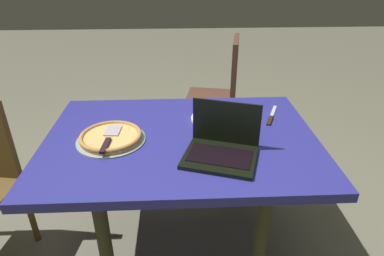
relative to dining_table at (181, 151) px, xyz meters
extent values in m
plane|color=#696854|center=(0.00, 0.00, -0.65)|extent=(12.00, 12.00, 0.00)
cube|color=navy|center=(0.00, 0.00, 0.06)|extent=(1.30, 0.92, 0.04)
cylinder|color=#32311B|center=(-0.34, -0.34, -0.30)|extent=(0.06, 0.06, 0.69)
cylinder|color=#32311B|center=(0.34, -0.34, -0.30)|extent=(0.06, 0.06, 0.69)
cylinder|color=#32311B|center=(-0.34, 0.34, -0.30)|extent=(0.06, 0.06, 0.69)
cylinder|color=#32311B|center=(0.34, 0.34, -0.30)|extent=(0.06, 0.06, 0.69)
cube|color=black|center=(0.16, -0.21, 0.09)|extent=(0.36, 0.32, 0.02)
cube|color=black|center=(0.16, -0.21, 0.10)|extent=(0.30, 0.23, 0.00)
cube|color=black|center=(0.20, -0.09, 0.20)|extent=(0.29, 0.10, 0.20)
cube|color=#394C97|center=(0.20, -0.09, 0.20)|extent=(0.26, 0.09, 0.18)
cylinder|color=white|center=(0.17, 0.17, 0.09)|extent=(0.22, 0.22, 0.01)
torus|color=silver|center=(0.17, 0.17, 0.10)|extent=(0.22, 0.22, 0.01)
cube|color=#E9AC63|center=(0.17, 0.17, 0.11)|extent=(0.16, 0.15, 0.02)
cube|color=#BF9040|center=(0.11, 0.20, 0.11)|extent=(0.06, 0.10, 0.03)
cylinder|color=#95A69B|center=(-0.33, -0.02, 0.08)|extent=(0.32, 0.32, 0.01)
cylinder|color=#DFAE5F|center=(-0.33, -0.02, 0.10)|extent=(0.29, 0.29, 0.02)
torus|color=#BD823F|center=(-0.33, -0.02, 0.11)|extent=(0.29, 0.29, 0.02)
cube|color=#B4ABBB|center=(-0.33, 0.02, 0.11)|extent=(0.08, 0.10, 0.00)
cube|color=black|center=(-0.34, -0.12, 0.11)|extent=(0.03, 0.13, 0.01)
cube|color=silver|center=(0.51, 0.23, 0.08)|extent=(0.09, 0.18, 0.00)
cube|color=black|center=(0.47, 0.14, 0.09)|extent=(0.06, 0.10, 0.01)
cylinder|color=brown|center=(-0.86, 0.08, -0.44)|extent=(0.03, 0.03, 0.42)
cube|color=#513226|center=(0.25, 1.05, -0.18)|extent=(0.45, 0.45, 0.04)
cube|color=#513226|center=(0.42, 1.02, 0.07)|extent=(0.11, 0.36, 0.47)
cylinder|color=#513226|center=(0.12, 1.25, -0.42)|extent=(0.03, 0.03, 0.45)
cylinder|color=#513226|center=(0.05, 0.92, -0.42)|extent=(0.03, 0.03, 0.45)
cylinder|color=#513226|center=(0.46, 1.19, -0.42)|extent=(0.03, 0.03, 0.45)
cylinder|color=#513226|center=(0.39, 0.85, -0.42)|extent=(0.03, 0.03, 0.45)
camera|label=1|loc=(-0.01, -1.40, 0.88)|focal=31.28mm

